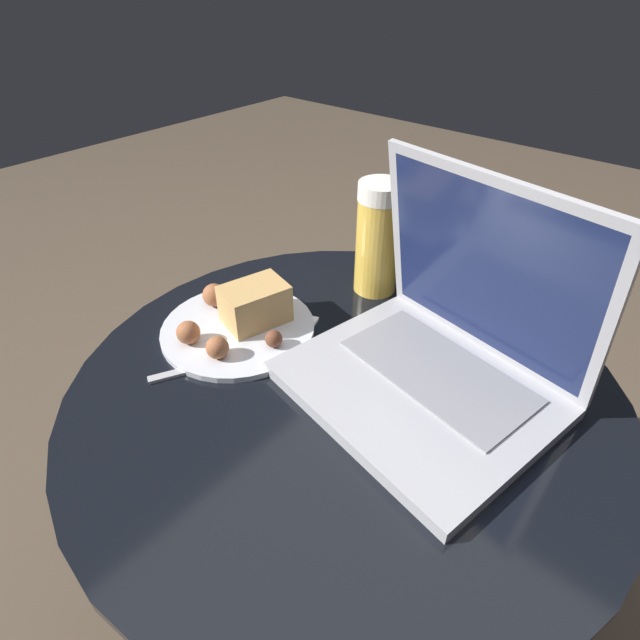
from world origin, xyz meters
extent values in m
plane|color=brown|center=(0.00, 0.00, 0.00)|extent=(6.00, 6.00, 0.00)
cylinder|color=#515156|center=(0.00, 0.00, 0.01)|extent=(0.42, 0.42, 0.01)
cylinder|color=#515156|center=(0.00, 0.00, 0.28)|extent=(0.06, 0.06, 0.53)
cylinder|color=black|center=(0.00, 0.00, 0.55)|extent=(0.73, 0.73, 0.02)
cube|color=white|center=(-0.19, -0.01, 0.56)|extent=(0.22, 0.18, 0.00)
cube|color=#B2B2B7|center=(0.08, 0.04, 0.57)|extent=(0.36, 0.31, 0.02)
cube|color=gray|center=(0.09, 0.08, 0.58)|extent=(0.26, 0.17, 0.00)
cube|color=#B2B2B7|center=(0.10, 0.14, 0.71)|extent=(0.32, 0.12, 0.26)
cube|color=#19234C|center=(0.10, 0.14, 0.71)|extent=(0.29, 0.10, 0.23)
cylinder|color=gold|center=(-0.10, 0.22, 0.64)|extent=(0.07, 0.07, 0.16)
cylinder|color=white|center=(-0.10, 0.22, 0.73)|extent=(0.07, 0.07, 0.03)
cylinder|color=silver|center=(-0.19, -0.02, 0.57)|extent=(0.23, 0.23, 0.01)
cube|color=tan|center=(-0.18, 0.01, 0.60)|extent=(0.09, 0.11, 0.06)
sphere|color=#9E5B38|center=(-0.22, -0.09, 0.59)|extent=(0.03, 0.03, 0.03)
sphere|color=brown|center=(-0.12, -0.01, 0.58)|extent=(0.02, 0.02, 0.02)
sphere|color=#9E5B38|center=(-0.26, 0.00, 0.59)|extent=(0.04, 0.04, 0.04)
sphere|color=#9E5B38|center=(-0.16, -0.08, 0.59)|extent=(0.03, 0.03, 0.03)
cube|color=#B2B2B7|center=(-0.17, -0.11, 0.56)|extent=(0.07, 0.12, 0.00)
cube|color=#B2B2B7|center=(-0.13, -0.03, 0.56)|extent=(0.05, 0.06, 0.00)
camera|label=1|loc=(0.29, -0.39, 1.02)|focal=28.00mm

